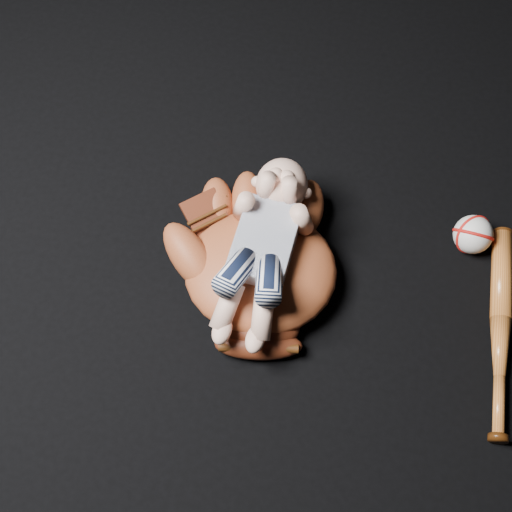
% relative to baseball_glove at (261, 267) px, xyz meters
% --- Properties ---
extents(baseball_glove, '(0.42, 0.47, 0.13)m').
position_rel_baseball_glove_xyz_m(baseball_glove, '(0.00, 0.00, 0.00)').
color(baseball_glove, brown).
rests_on(baseball_glove, ground).
extents(newborn_baby, '(0.21, 0.40, 0.16)m').
position_rel_baseball_glove_xyz_m(newborn_baby, '(-0.00, -0.00, 0.06)').
color(newborn_baby, '#DBA68D').
rests_on(newborn_baby, baseball_glove).
extents(baseball_bat, '(0.04, 0.43, 0.04)m').
position_rel_baseball_glove_xyz_m(baseball_bat, '(0.47, -0.03, -0.04)').
color(baseball_bat, '#B45E22').
rests_on(baseball_bat, ground).
extents(baseball, '(0.09, 0.09, 0.08)m').
position_rel_baseball_glove_xyz_m(baseball, '(0.40, 0.16, -0.03)').
color(baseball, silver).
rests_on(baseball, ground).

